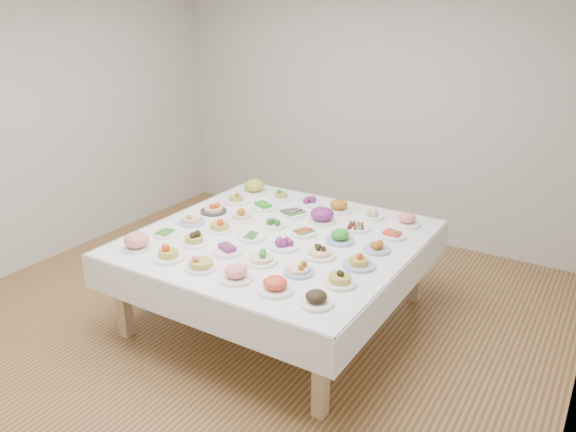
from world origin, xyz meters
The scene contains 38 objects.
room_envelope centered at (0.00, 0.00, 1.83)m, with size 5.02×5.02×2.81m.
display_table centered at (0.21, 0.25, 0.68)m, with size 2.18×2.18×0.75m.
dish_0 centered at (-0.58, -0.54, 0.81)m, with size 0.22×0.22×0.13m.
dish_1 centered at (-0.26, -0.54, 0.82)m, with size 0.24×0.24×0.15m.
dish_2 centered at (0.06, -0.55, 0.81)m, with size 0.22×0.22×0.13m.
dish_3 centered at (0.37, -0.55, 0.80)m, with size 0.23×0.23×0.12m.
dish_4 centered at (0.69, -0.54, 0.82)m, with size 0.24×0.24×0.15m.
dish_5 centered at (1.01, -0.55, 0.80)m, with size 0.22×0.22×0.12m.
dish_6 centered at (-0.59, -0.22, 0.77)m, with size 0.21×0.21×0.05m.
dish_7 centered at (-0.27, -0.24, 0.81)m, with size 0.21×0.21×0.13m.
dish_8 centered at (0.05, -0.22, 0.79)m, with size 0.24×0.24×0.10m.
dish_9 centered at (0.37, -0.23, 0.82)m, with size 0.24×0.24×0.14m.
dish_10 centered at (0.69, -0.24, 0.80)m, with size 0.21×0.21×0.12m.
dish_11 centered at (1.01, -0.23, 0.80)m, with size 0.23×0.23×0.12m.
dish_12 centered at (-0.58, 0.09, 0.80)m, with size 0.22×0.22×0.11m.
dish_13 centered at (-0.27, 0.09, 0.81)m, with size 0.21×0.21×0.12m.
dish_14 centered at (0.05, 0.09, 0.77)m, with size 0.22×0.22×0.05m.
dish_15 centered at (0.37, 0.08, 0.80)m, with size 0.24×0.24×0.12m.
dish_16 centered at (0.68, 0.09, 0.81)m, with size 0.24×0.24×0.14m.
dish_17 centered at (1.01, 0.08, 0.81)m, with size 0.23×0.23×0.13m.
dish_18 centered at (-0.59, 0.40, 0.81)m, with size 0.25×0.25×0.13m.
dish_19 centered at (-0.26, 0.40, 0.82)m, with size 0.24×0.24×0.14m.
dish_20 centered at (0.06, 0.41, 0.79)m, with size 0.21×0.21×0.10m.
dish_21 centered at (0.36, 0.39, 0.77)m, with size 0.22×0.22×0.05m.
dish_22 centered at (0.69, 0.41, 0.80)m, with size 0.23×0.23×0.12m.
dish_23 centered at (1.01, 0.41, 0.78)m, with size 0.21×0.21×0.08m.
dish_24 centered at (-0.57, 0.72, 0.81)m, with size 0.24×0.24×0.13m.
dish_25 centered at (-0.27, 0.73, 0.79)m, with size 0.24×0.24×0.10m.
dish_26 centered at (0.06, 0.73, 0.78)m, with size 0.27×0.25×0.06m.
dish_27 centered at (0.36, 0.71, 0.82)m, with size 0.24×0.24×0.15m.
dish_28 centered at (0.68, 0.72, 0.77)m, with size 0.23×0.23×0.05m.
dish_29 centered at (1.01, 0.72, 0.78)m, with size 0.21×0.21×0.09m.
dish_30 centered at (-0.59, 1.05, 0.82)m, with size 0.25×0.25×0.15m.
dish_31 centered at (-0.26, 1.03, 0.80)m, with size 0.22×0.22×0.11m.
dish_32 centered at (0.05, 1.04, 0.80)m, with size 0.24×0.24×0.11m.
dish_33 centered at (0.36, 1.03, 0.82)m, with size 0.24×0.24×0.14m.
dish_34 centered at (0.68, 1.04, 0.79)m, with size 0.21×0.21×0.09m.
dish_35 centered at (1.01, 1.04, 0.81)m, with size 0.24×0.24×0.14m.
Camera 1 is at (2.50, -3.30, 2.56)m, focal length 35.00 mm.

